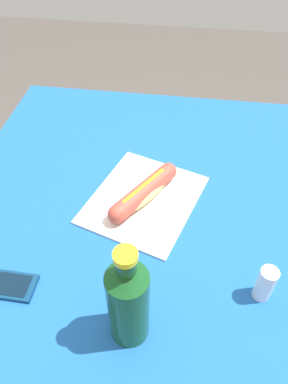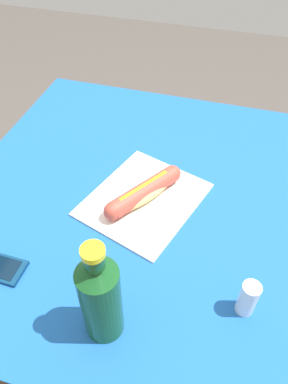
{
  "view_description": "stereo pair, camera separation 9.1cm",
  "coord_description": "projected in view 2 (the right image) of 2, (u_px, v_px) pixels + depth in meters",
  "views": [
    {
      "loc": [
        0.64,
        0.11,
        1.44
      ],
      "look_at": [
        0.01,
        0.02,
        0.79
      ],
      "focal_mm": 34.52,
      "sensor_mm": 36.0,
      "label": 1
    },
    {
      "loc": [
        0.62,
        0.2,
        1.44
      ],
      "look_at": [
        0.01,
        0.02,
        0.79
      ],
      "focal_mm": 34.52,
      "sensor_mm": 36.0,
      "label": 2
    }
  ],
  "objects": [
    {
      "name": "ground_plane",
      "position": [
        139.0,
        324.0,
        1.49
      ],
      "size": [
        6.0,
        6.0,
        0.0
      ],
      "primitive_type": "plane",
      "color": "#47423D",
      "rests_on": "ground"
    },
    {
      "name": "salt_shaker",
      "position": [
        248.0,
        298.0,
        0.7
      ],
      "size": [
        0.04,
        0.04,
        0.09
      ],
      "primitive_type": "cylinder",
      "color": "silver",
      "rests_on": "dining_table"
    },
    {
      "name": "soda_bottle",
      "position": [
        100.0,
        297.0,
        0.63
      ],
      "size": [
        0.07,
        0.07,
        0.25
      ],
      "color": "#14471E",
      "rests_on": "dining_table"
    },
    {
      "name": "dining_table",
      "position": [
        137.0,
        230.0,
        1.05
      ],
      "size": [
        0.98,
        0.92,
        0.76
      ],
      "color": "brown",
      "rests_on": "ground"
    },
    {
      "name": "hot_dog",
      "position": [
        144.0,
        192.0,
        0.91
      ],
      "size": [
        0.21,
        0.15,
        0.05
      ],
      "color": "#DBB26B",
      "rests_on": "paper_wrapper"
    },
    {
      "name": "paper_wrapper",
      "position": [
        144.0,
        199.0,
        0.93
      ],
      "size": [
        0.35,
        0.32,
        0.01
      ],
      "primitive_type": "cube",
      "rotation": [
        0.0,
        0.0,
        -0.31
      ],
      "color": "silver",
      "rests_on": "dining_table"
    }
  ]
}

